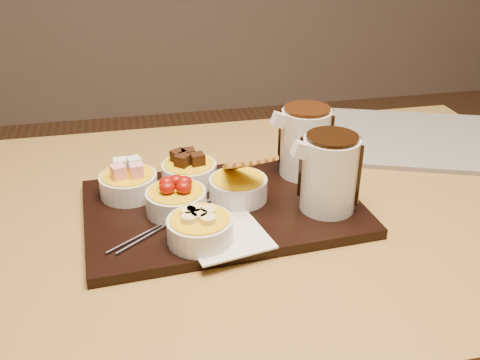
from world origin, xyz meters
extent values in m
cube|color=#A37D3C|center=(0.00, 0.00, 0.73)|extent=(1.20, 0.80, 0.04)
cylinder|color=#A37D3C|center=(-0.54, 0.34, 0.35)|extent=(0.06, 0.06, 0.71)
cylinder|color=#A37D3C|center=(0.54, 0.34, 0.35)|extent=(0.06, 0.06, 0.71)
cube|color=black|center=(-0.07, -0.01, 0.76)|extent=(0.48, 0.33, 0.02)
cube|color=white|center=(-0.08, -0.11, 0.77)|extent=(0.14, 0.14, 0.00)
cylinder|color=silver|center=(-0.22, 0.05, 0.79)|extent=(0.10, 0.10, 0.04)
cylinder|color=silver|center=(-0.11, 0.07, 0.79)|extent=(0.10, 0.10, 0.04)
cylinder|color=silver|center=(-0.15, -0.02, 0.79)|extent=(0.10, 0.10, 0.04)
cylinder|color=silver|center=(-0.04, 0.00, 0.79)|extent=(0.10, 0.10, 0.04)
cylinder|color=silver|center=(-0.12, -0.12, 0.79)|extent=(0.10, 0.10, 0.04)
cylinder|color=silver|center=(0.10, -0.06, 0.83)|extent=(0.10, 0.10, 0.13)
cylinder|color=silver|center=(0.10, 0.07, 0.83)|extent=(0.10, 0.10, 0.13)
cube|color=beige|center=(0.41, 0.20, 0.76)|extent=(0.49, 0.44, 0.01)
camera|label=1|loc=(-0.20, -0.79, 1.23)|focal=40.00mm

